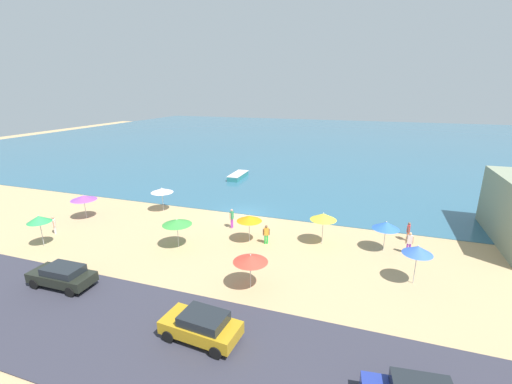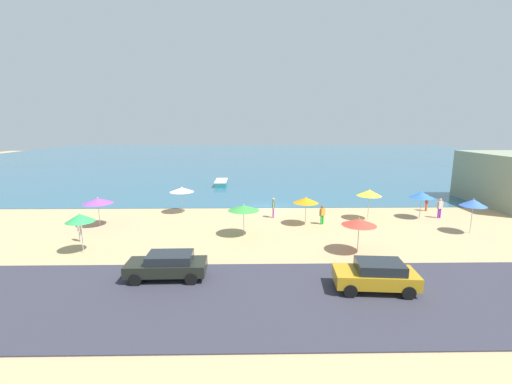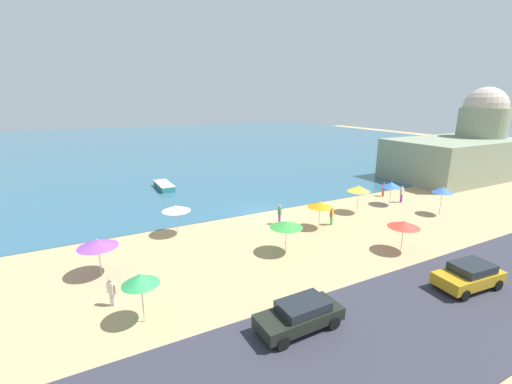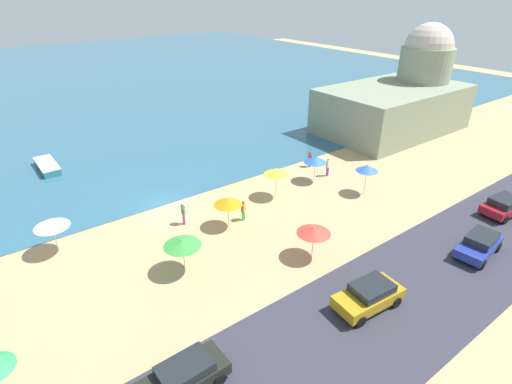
{
  "view_description": "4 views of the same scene",
  "coord_description": "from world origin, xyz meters",
  "views": [
    {
      "loc": [
        11.37,
        -29.92,
        12.08
      ],
      "look_at": [
        0.49,
        2.15,
        1.78
      ],
      "focal_mm": 24.0,
      "sensor_mm": 36.0,
      "label": 1
    },
    {
      "loc": [
        -1.92,
        -32.85,
        8.02
      ],
      "look_at": [
        -1.38,
        -1.22,
        1.87
      ],
      "focal_mm": 24.0,
      "sensor_mm": 36.0,
      "label": 2
    },
    {
      "loc": [
        -14.56,
        -27.07,
        10.53
      ],
      "look_at": [
        -0.08,
        0.44,
        1.96
      ],
      "focal_mm": 24.0,
      "sensor_mm": 36.0,
      "label": 3
    },
    {
      "loc": [
        -10.64,
        -27.0,
        15.89
      ],
      "look_at": [
        5.19,
        -5.66,
        2.01
      ],
      "focal_mm": 28.0,
      "sensor_mm": 36.0,
      "label": 4
    }
  ],
  "objects": [
    {
      "name": "skiff_nearshore",
      "position": [
        -5.86,
        13.12,
        0.39
      ],
      "size": [
        1.62,
        4.93,
        0.68
      ],
      "color": "teal",
      "rests_on": "sea"
    },
    {
      "name": "beach_umbrella_2",
      "position": [
        8.3,
        -4.26,
        2.35
      ],
      "size": [
        2.1,
        2.1,
        2.69
      ],
      "color": "#B2B2B7",
      "rests_on": "ground_plane"
    },
    {
      "name": "beach_umbrella_4",
      "position": [
        4.97,
        -12.11,
        2.04
      ],
      "size": [
        2.18,
        2.18,
        2.32
      ],
      "color": "#B2B2B7",
      "rests_on": "ground_plane"
    },
    {
      "name": "sea",
      "position": [
        0.0,
        55.0,
        0.03
      ],
      "size": [
        150.0,
        110.0,
        0.05
      ],
      "primitive_type": "cube",
      "color": "#2E5E78",
      "rests_on": "ground_plane"
    },
    {
      "name": "coastal_road",
      "position": [
        0.0,
        -18.0,
        0.03
      ],
      "size": [
        80.0,
        8.0,
        0.06
      ],
      "primitive_type": "cube",
      "color": "#31313E",
      "rests_on": "ground_plane"
    },
    {
      "name": "beach_umbrella_8",
      "position": [
        -12.67,
        -11.81,
        2.31
      ],
      "size": [
        1.78,
        1.78,
        2.64
      ],
      "color": "#B2B2B7",
      "rests_on": "ground_plane"
    },
    {
      "name": "beach_umbrella_7",
      "position": [
        2.6,
        -5.78,
        2.06
      ],
      "size": [
        2.05,
        2.05,
        2.35
      ],
      "color": "#B2B2B7",
      "rests_on": "ground_plane"
    },
    {
      "name": "beach_umbrella_0",
      "position": [
        14.74,
        -8.26,
        2.37
      ],
      "size": [
        1.86,
        1.86,
        2.71
      ],
      "color": "#B2B2B7",
      "rests_on": "ground_plane"
    },
    {
      "name": "beach_umbrella_6",
      "position": [
        -14.16,
        -5.86,
        2.09
      ],
      "size": [
        2.37,
        2.37,
        2.38
      ],
      "color": "#B2B2B7",
      "rests_on": "ground_plane"
    },
    {
      "name": "beach_umbrella_1",
      "position": [
        -2.41,
        -8.47,
        2.1
      ],
      "size": [
        2.31,
        2.31,
        2.36
      ],
      "color": "#B2B2B7",
      "rests_on": "ground_plane"
    },
    {
      "name": "beach_umbrella_3",
      "position": [
        -8.25,
        -1.68,
        2.2
      ],
      "size": [
        2.23,
        2.23,
        2.48
      ],
      "color": "#B2B2B7",
      "rests_on": "ground_plane"
    },
    {
      "name": "bather_3",
      "position": [
        14.9,
        -1.35,
        0.9
      ],
      "size": [
        0.29,
        0.56,
        1.61
      ],
      "color": "#E65B2E",
      "rests_on": "ground_plane"
    },
    {
      "name": "harbor_fortress",
      "position": [
        32.21,
        0.9,
        3.86
      ],
      "size": [
        17.62,
        10.42,
        12.0
      ],
      "color": "gray",
      "rests_on": "ground_plane"
    },
    {
      "name": "bather_4",
      "position": [
        4.01,
        -5.67,
        0.89
      ],
      "size": [
        0.52,
        0.36,
        1.6
      ],
      "color": "green",
      "rests_on": "ground_plane"
    },
    {
      "name": "bather_2",
      "position": [
        14.76,
        -3.89,
        0.99
      ],
      "size": [
        0.57,
        0.27,
        1.77
      ],
      "color": "purple",
      "rests_on": "ground_plane"
    },
    {
      "name": "beach_umbrella_5",
      "position": [
        12.99,
        -3.96,
        2.11
      ],
      "size": [
        2.02,
        2.02,
        2.45
      ],
      "color": "#B2B2B7",
      "rests_on": "ground_plane"
    },
    {
      "name": "bather_0",
      "position": [
        0.12,
        -3.51,
        1.01
      ],
      "size": [
        0.27,
        0.57,
        1.79
      ],
      "color": "purple",
      "rests_on": "ground_plane"
    },
    {
      "name": "parked_car_3",
      "position": [
        -6.31,
        -15.8,
        0.8
      ],
      "size": [
        4.17,
        1.88,
        1.38
      ],
      "color": "black",
      "rests_on": "coastal_road"
    },
    {
      "name": "parked_car_2",
      "position": [
        4.24,
        -17.3,
        0.84
      ],
      "size": [
        4.07,
        2.19,
        1.47
      ],
      "color": "#B68819",
      "rests_on": "coastal_road"
    },
    {
      "name": "ground_plane",
      "position": [
        0.0,
        0.0,
        0.0
      ],
      "size": [
        160.0,
        160.0,
        0.0
      ],
      "primitive_type": "plane",
      "color": "tan"
    },
    {
      "name": "bather_1",
      "position": [
        -13.88,
        -9.64,
        0.89
      ],
      "size": [
        0.42,
        0.44,
        1.59
      ],
      "color": "silver",
      "rests_on": "ground_plane"
    }
  ]
}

